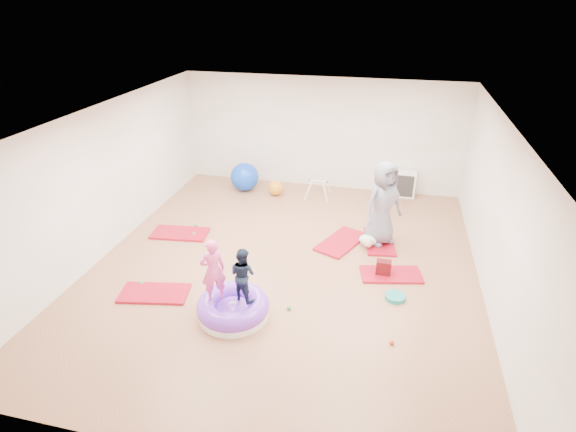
# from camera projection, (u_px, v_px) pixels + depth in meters

# --- Properties ---
(room) EXTENTS (7.01, 8.01, 2.81)m
(room) POSITION_uv_depth(u_px,v_px,m) (284.00, 198.00, 7.80)
(room) COLOR #9E6951
(room) RESTS_ON ground
(gym_mat_front_left) EXTENTS (1.23, 0.77, 0.05)m
(gym_mat_front_left) POSITION_uv_depth(u_px,v_px,m) (154.00, 293.00, 7.63)
(gym_mat_front_left) COLOR maroon
(gym_mat_front_left) RESTS_ON ground
(gym_mat_mid_left) EXTENTS (1.23, 0.71, 0.05)m
(gym_mat_mid_left) POSITION_uv_depth(u_px,v_px,m) (180.00, 233.00, 9.51)
(gym_mat_mid_left) COLOR maroon
(gym_mat_mid_left) RESTS_ON ground
(gym_mat_center_back) EXTENTS (1.04, 1.35, 0.05)m
(gym_mat_center_back) POSITION_uv_depth(u_px,v_px,m) (341.00, 242.00, 9.18)
(gym_mat_center_back) COLOR maroon
(gym_mat_center_back) RESTS_ON ground
(gym_mat_right) EXTENTS (1.17, 0.76, 0.05)m
(gym_mat_right) POSITION_uv_depth(u_px,v_px,m) (391.00, 274.00, 8.13)
(gym_mat_right) COLOR maroon
(gym_mat_right) RESTS_ON ground
(gym_mat_rear_right) EXTENTS (0.72, 1.18, 0.05)m
(gym_mat_rear_right) POSITION_uv_depth(u_px,v_px,m) (380.00, 242.00, 9.20)
(gym_mat_rear_right) COLOR maroon
(gym_mat_rear_right) RESTS_ON ground
(inflatable_cushion) EXTENTS (1.15, 1.15, 0.36)m
(inflatable_cushion) POSITION_uv_depth(u_px,v_px,m) (233.00, 308.00, 7.09)
(inflatable_cushion) COLOR white
(inflatable_cushion) RESTS_ON ground
(child_pink) EXTENTS (0.47, 0.43, 1.07)m
(child_pink) POSITION_uv_depth(u_px,v_px,m) (213.00, 268.00, 6.81)
(child_pink) COLOR #FD51A8
(child_pink) RESTS_ON inflatable_cushion
(child_navy) EXTENTS (0.53, 0.48, 0.90)m
(child_navy) POSITION_uv_depth(u_px,v_px,m) (243.00, 272.00, 6.87)
(child_navy) COLOR #162137
(child_navy) RESTS_ON inflatable_cushion
(adult_caregiver) EXTENTS (0.98, 0.97, 1.71)m
(adult_caregiver) POSITION_uv_depth(u_px,v_px,m) (383.00, 203.00, 8.77)
(adult_caregiver) COLOR slate
(adult_caregiver) RESTS_ON gym_mat_rear_right
(infant) EXTENTS (0.38, 0.39, 0.22)m
(infant) POSITION_uv_depth(u_px,v_px,m) (368.00, 240.00, 8.96)
(infant) COLOR #C4ECFF
(infant) RESTS_ON gym_mat_rear_right
(ball_pit_balls) EXTENTS (4.39, 2.83, 0.07)m
(ball_pit_balls) POSITION_uv_depth(u_px,v_px,m) (237.00, 276.00, 8.07)
(ball_pit_balls) COLOR green
(ball_pit_balls) RESTS_ON ground
(exercise_ball_blue) EXTENTS (0.72, 0.72, 0.72)m
(exercise_ball_blue) POSITION_uv_depth(u_px,v_px,m) (245.00, 177.00, 11.47)
(exercise_ball_blue) COLOR blue
(exercise_ball_blue) RESTS_ON ground
(exercise_ball_orange) EXTENTS (0.38, 0.38, 0.38)m
(exercise_ball_orange) POSITION_uv_depth(u_px,v_px,m) (276.00, 188.00, 11.26)
(exercise_ball_orange) COLOR orange
(exercise_ball_orange) RESTS_ON ground
(infant_play_gym) EXTENTS (0.60, 0.57, 0.46)m
(infant_play_gym) POSITION_uv_depth(u_px,v_px,m) (318.00, 186.00, 11.06)
(infant_play_gym) COLOR white
(infant_play_gym) RESTS_ON ground
(cube_shelf) EXTENTS (0.64, 0.32, 0.64)m
(cube_shelf) POSITION_uv_depth(u_px,v_px,m) (402.00, 184.00, 11.16)
(cube_shelf) COLOR white
(cube_shelf) RESTS_ON ground
(balance_disc) EXTENTS (0.34, 0.34, 0.08)m
(balance_disc) POSITION_uv_depth(u_px,v_px,m) (395.00, 297.00, 7.52)
(balance_disc) COLOR teal
(balance_disc) RESTS_ON ground
(backpack) EXTENTS (0.27, 0.17, 0.30)m
(backpack) POSITION_uv_depth(u_px,v_px,m) (383.00, 268.00, 8.08)
(backpack) COLOR maroon
(backpack) RESTS_ON ground
(yellow_toy) EXTENTS (0.19, 0.19, 0.03)m
(yellow_toy) POSITION_uv_depth(u_px,v_px,m) (219.00, 294.00, 7.61)
(yellow_toy) COLOR gold
(yellow_toy) RESTS_ON ground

